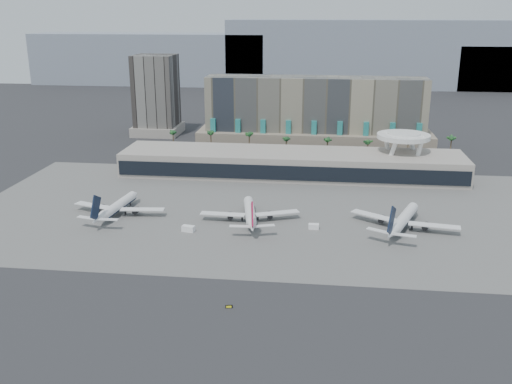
# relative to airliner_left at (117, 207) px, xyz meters

# --- Properties ---
(ground) EXTENTS (900.00, 900.00, 0.00)m
(ground) POSITION_rel_airliner_left_xyz_m (66.66, -42.65, -3.52)
(ground) COLOR #232326
(ground) RESTS_ON ground
(apron_pad) EXTENTS (260.00, 130.00, 0.06)m
(apron_pad) POSITION_rel_airliner_left_xyz_m (66.66, 12.35, -3.49)
(apron_pad) COLOR #5B5B59
(apron_pad) RESTS_ON ground
(mountain_ridge) EXTENTS (680.00, 60.00, 70.00)m
(mountain_ridge) POSITION_rel_airliner_left_xyz_m (94.54, 427.35, 26.37)
(mountain_ridge) COLOR gray
(mountain_ridge) RESTS_ON ground
(hotel) EXTENTS (140.00, 30.00, 42.00)m
(hotel) POSITION_rel_airliner_left_xyz_m (76.66, 131.76, 13.29)
(hotel) COLOR gray
(hotel) RESTS_ON ground
(office_tower) EXTENTS (30.00, 30.00, 52.00)m
(office_tower) POSITION_rel_airliner_left_xyz_m (-28.34, 157.35, 19.42)
(office_tower) COLOR black
(office_tower) RESTS_ON ground
(terminal) EXTENTS (170.00, 32.50, 14.50)m
(terminal) POSITION_rel_airliner_left_xyz_m (66.66, 67.19, 2.99)
(terminal) COLOR #B2A99C
(terminal) RESTS_ON ground
(saucer_structure) EXTENTS (26.00, 26.00, 21.89)m
(saucer_structure) POSITION_rel_airliner_left_xyz_m (121.66, 73.35, 14.93)
(saucer_structure) COLOR white
(saucer_structure) RESTS_ON ground
(palm_row) EXTENTS (157.80, 2.80, 13.10)m
(palm_row) POSITION_rel_airliner_left_xyz_m (73.66, 102.35, 6.97)
(palm_row) COLOR brown
(palm_row) RESTS_ON ground
(airliner_left) EXTENTS (39.07, 40.41, 13.96)m
(airliner_left) POSITION_rel_airliner_left_xyz_m (0.00, 0.00, 0.00)
(airliner_left) COLOR white
(airliner_left) RESTS_ON ground
(airliner_centre) EXTENTS (39.03, 40.51, 14.08)m
(airliner_centre) POSITION_rel_airliner_left_xyz_m (54.61, -0.89, 0.03)
(airliner_centre) COLOR white
(airliner_centre) RESTS_ON ground
(airliner_right) EXTENTS (39.92, 41.20, 14.94)m
(airliner_right) POSITION_rel_airliner_left_xyz_m (113.40, -2.22, 0.25)
(airliner_right) COLOR white
(airliner_right) RESTS_ON ground
(service_vehicle_a) EXTENTS (5.06, 3.21, 2.29)m
(service_vehicle_a) POSITION_rel_airliner_left_xyz_m (32.95, -14.69, -2.37)
(service_vehicle_a) COLOR white
(service_vehicle_a) RESTS_ON ground
(service_vehicle_b) EXTENTS (3.95, 2.27, 2.03)m
(service_vehicle_b) POSITION_rel_airliner_left_xyz_m (79.76, -6.41, -2.51)
(service_vehicle_b) COLOR white
(service_vehicle_b) RESTS_ON ground
(taxiway_sign) EXTENTS (2.05, 0.68, 0.93)m
(taxiway_sign) POSITION_rel_airliner_left_xyz_m (57.60, -69.99, -3.06)
(taxiway_sign) COLOR black
(taxiway_sign) RESTS_ON ground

